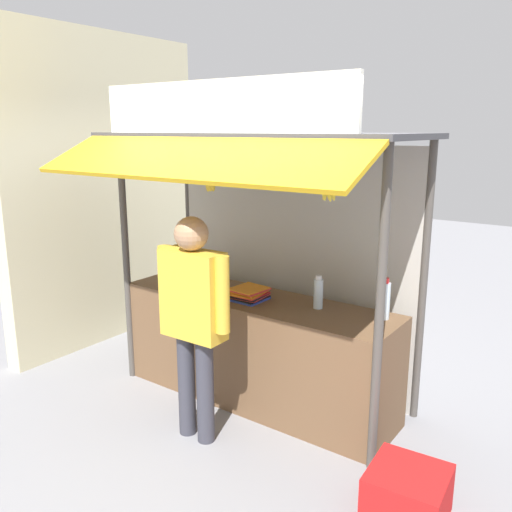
% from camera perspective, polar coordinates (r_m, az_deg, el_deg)
% --- Properties ---
extents(ground_plane, '(20.00, 20.00, 0.00)m').
position_cam_1_polar(ground_plane, '(4.64, -0.00, -14.95)').
color(ground_plane, gray).
extents(stall_counter, '(2.35, 0.63, 0.88)m').
position_cam_1_polar(stall_counter, '(4.45, -0.00, -9.95)').
color(stall_counter, brown).
rests_on(stall_counter, ground).
extents(stall_structure, '(2.55, 1.55, 2.53)m').
position_cam_1_polar(stall_structure, '(4.24, 1.05, 4.37)').
color(stall_structure, '#4C4742').
rests_on(stall_structure, ground).
extents(water_bottle_front_right, '(0.07, 0.07, 0.26)m').
position_cam_1_polar(water_bottle_front_right, '(4.71, -4.65, -1.44)').
color(water_bottle_front_right, silver).
rests_on(water_bottle_front_right, stall_counter).
extents(water_bottle_rear_center, '(0.07, 0.07, 0.26)m').
position_cam_1_polar(water_bottle_rear_center, '(4.06, 6.68, -3.96)').
color(water_bottle_rear_center, silver).
rests_on(water_bottle_rear_center, stall_counter).
extents(water_bottle_back_right, '(0.08, 0.08, 0.30)m').
position_cam_1_polar(water_bottle_back_right, '(3.91, 13.55, -4.57)').
color(water_bottle_back_right, silver).
rests_on(water_bottle_back_right, stall_counter).
extents(magazine_stack_back_left, '(0.24, 0.28, 0.06)m').
position_cam_1_polar(magazine_stack_back_left, '(4.69, -8.16, -2.76)').
color(magazine_stack_back_left, blue).
rests_on(magazine_stack_back_left, stall_counter).
extents(magazine_stack_far_right, '(0.28, 0.30, 0.10)m').
position_cam_1_polar(magazine_stack_far_right, '(4.25, -0.74, -4.04)').
color(magazine_stack_far_right, blue).
rests_on(magazine_stack_far_right, stall_counter).
extents(banana_bunch_inner_left, '(0.09, 0.09, 0.23)m').
position_cam_1_polar(banana_bunch_inner_left, '(4.04, -8.26, 8.80)').
color(banana_bunch_inner_left, '#332D23').
extents(banana_bunch_leftmost, '(0.10, 0.10, 0.28)m').
position_cam_1_polar(banana_bunch_leftmost, '(3.84, -4.93, 7.89)').
color(banana_bunch_leftmost, '#332D23').
extents(banana_bunch_inner_right, '(0.11, 0.12, 0.27)m').
position_cam_1_polar(banana_bunch_inner_right, '(3.30, 7.81, 7.34)').
color(banana_bunch_inner_right, '#332D23').
extents(vendor_person, '(0.62, 0.24, 1.64)m').
position_cam_1_polar(vendor_person, '(3.75, -6.70, -5.68)').
color(vendor_person, '#383842').
rests_on(vendor_person, ground).
extents(plastic_crate, '(0.46, 0.46, 0.30)m').
position_cam_1_polar(plastic_crate, '(3.48, 15.87, -23.38)').
color(plastic_crate, red).
rests_on(plastic_crate, ground).
extents(neighbour_wall, '(0.20, 2.40, 3.16)m').
position_cam_1_polar(neighbour_wall, '(5.83, -15.74, 6.76)').
color(neighbour_wall, beige).
rests_on(neighbour_wall, ground).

